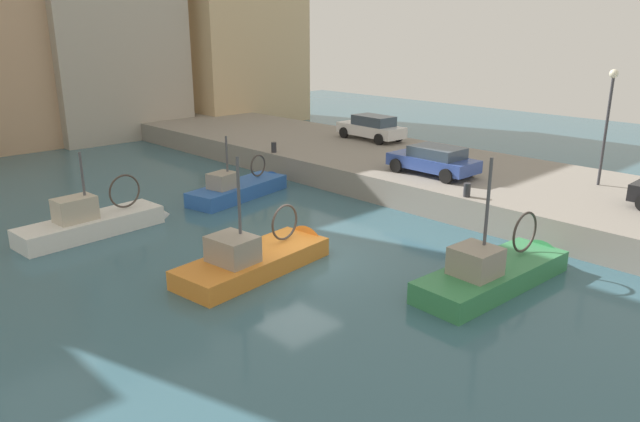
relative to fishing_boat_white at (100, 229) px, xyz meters
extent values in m
plane|color=#386070|center=(3.67, -7.35, -0.13)|extent=(80.00, 80.00, 0.00)
cube|color=gray|center=(15.17, -7.35, 0.47)|extent=(9.00, 56.00, 1.20)
cube|color=white|center=(-0.32, -0.02, -0.13)|extent=(5.57, 1.99, 1.41)
cone|color=white|center=(2.75, 0.19, -0.13)|extent=(1.00, 1.51, 1.45)
cube|color=#B2A893|center=(-0.32, -0.02, 0.51)|extent=(5.34, 1.84, 0.08)
cube|color=#B7AD99|center=(-0.87, -0.06, 1.01)|extent=(1.51, 1.05, 0.93)
cylinder|color=#4C4C51|center=(-0.44, -0.03, 1.81)|extent=(0.10, 0.10, 2.62)
torus|color=#3F3833|center=(1.20, 0.08, 1.30)|extent=(1.36, 0.17, 1.36)
sphere|color=white|center=(-2.02, 0.75, 0.08)|extent=(0.32, 0.32, 0.32)
cube|color=orange|center=(1.96, -7.21, -0.13)|extent=(5.62, 2.58, 1.25)
cone|color=orange|center=(5.01, -6.85, -0.13)|extent=(1.10, 1.86, 1.76)
cube|color=#B2A893|center=(1.96, -7.21, 0.43)|extent=(5.39, 2.40, 0.08)
cube|color=gray|center=(1.09, -7.31, 0.90)|extent=(1.34, 1.55, 0.86)
cylinder|color=#4C4C51|center=(1.44, -7.27, 2.12)|extent=(0.10, 0.10, 3.37)
torus|color=#3F3833|center=(3.48, -7.03, 1.18)|extent=(1.27, 0.23, 1.27)
sphere|color=white|center=(0.22, -6.32, 0.06)|extent=(0.32, 0.32, 0.32)
cube|color=#2D60B7|center=(6.87, 0.30, -0.13)|extent=(5.49, 2.68, 1.34)
cone|color=#2D60B7|center=(9.79, 0.89, -0.13)|extent=(1.18, 1.65, 1.50)
cube|color=#B2A893|center=(6.87, 0.30, 0.47)|extent=(5.25, 2.51, 0.08)
cube|color=gray|center=(5.89, 0.10, 0.88)|extent=(1.33, 1.21, 0.74)
cylinder|color=#4C4C51|center=(6.23, 0.17, 1.67)|extent=(0.10, 0.10, 2.40)
torus|color=#3F3833|center=(8.31, 0.59, 1.12)|extent=(1.07, 0.29, 1.08)
sphere|color=white|center=(5.14, 0.88, 0.07)|extent=(0.32, 0.32, 0.32)
cube|color=#388951|center=(6.57, -13.24, -0.13)|extent=(5.93, 2.12, 1.34)
cone|color=#388951|center=(9.83, -13.40, -0.13)|extent=(0.98, 1.69, 1.65)
cube|color=#896B4C|center=(6.57, -13.24, 0.48)|extent=(5.69, 1.96, 0.08)
cube|color=gray|center=(5.58, -13.19, 0.95)|extent=(1.30, 1.31, 0.87)
cylinder|color=#4C4C51|center=(5.95, -13.21, 2.25)|extent=(0.10, 0.10, 3.54)
torus|color=#3F3833|center=(8.20, -13.32, 1.27)|extent=(1.36, 0.15, 1.36)
sphere|color=white|center=(4.87, -12.14, 0.07)|extent=(0.32, 0.32, 0.32)
cube|color=silver|center=(17.58, 1.55, 1.65)|extent=(1.84, 4.40, 0.62)
cube|color=#384756|center=(17.57, 1.34, 2.24)|extent=(1.55, 2.49, 0.57)
cylinder|color=black|center=(16.85, 3.06, 1.39)|extent=(0.25, 0.65, 0.64)
cylinder|color=black|center=(18.46, 2.97, 1.39)|extent=(0.25, 0.65, 0.64)
cylinder|color=black|center=(16.69, 0.13, 1.39)|extent=(0.25, 0.65, 0.64)
cylinder|color=black|center=(18.30, 0.04, 1.39)|extent=(0.25, 0.65, 0.64)
cube|color=#334C9E|center=(13.10, -6.17, 1.62)|extent=(1.83, 4.11, 0.56)
cube|color=#384756|center=(13.10, -6.37, 2.14)|extent=(1.60, 2.31, 0.48)
cylinder|color=black|center=(12.23, -4.77, 1.39)|extent=(0.23, 0.64, 0.64)
cylinder|color=black|center=(14.01, -4.79, 1.39)|extent=(0.23, 0.64, 0.64)
cylinder|color=black|center=(12.19, -7.55, 1.39)|extent=(0.23, 0.64, 0.64)
cylinder|color=black|center=(13.97, -7.57, 1.39)|extent=(0.23, 0.64, 0.64)
cylinder|color=#2D2D33|center=(11.02, -9.35, 1.35)|extent=(0.28, 0.28, 0.55)
cylinder|color=#2D2D33|center=(11.02, 2.65, 1.35)|extent=(0.28, 0.28, 0.55)
cylinder|color=#38383D|center=(16.67, -12.22, 3.32)|extent=(0.12, 0.12, 4.50)
sphere|color=#F2EACC|center=(16.67, -12.22, 5.72)|extent=(0.36, 0.36, 0.36)
cube|color=#B2A899|center=(10.30, 19.78, 8.83)|extent=(9.48, 6.08, 17.92)
cube|color=#D1B284|center=(20.99, 20.14, 7.98)|extent=(9.69, 8.80, 16.21)
camera|label=1|loc=(-8.97, -21.73, 7.58)|focal=33.43mm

